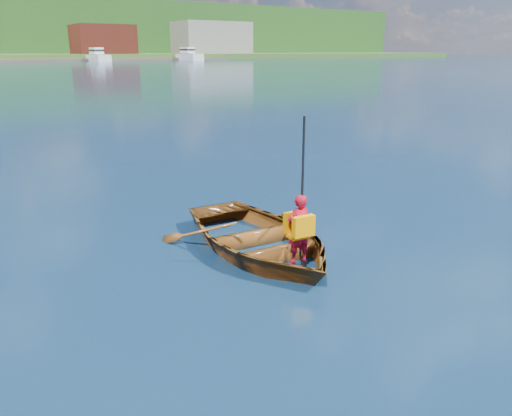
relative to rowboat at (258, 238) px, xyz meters
The scene contains 3 objects.
ground 1.12m from the rowboat, 27.15° to the left, with size 600.00×600.00×0.00m.
rowboat is the anchor object (origin of this frame).
child_paddler 1.01m from the rowboat, 83.09° to the right, with size 0.39×0.35×2.10m.
Camera 1 is at (-5.01, -6.76, 3.07)m, focal length 35.00 mm.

